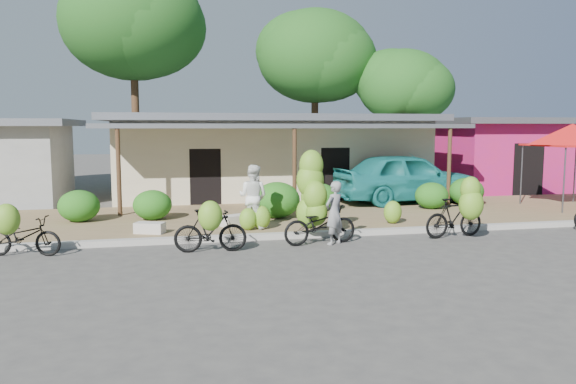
# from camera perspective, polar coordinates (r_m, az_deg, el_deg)

# --- Properties ---
(ground) EXTENTS (100.00, 100.00, 0.00)m
(ground) POSITION_cam_1_polar(r_m,az_deg,el_deg) (12.99, 6.81, -6.19)
(ground) COLOR #44413F
(ground) RESTS_ON ground
(sidewalk) EXTENTS (60.00, 6.00, 0.12)m
(sidewalk) POSITION_cam_1_polar(r_m,az_deg,el_deg) (17.69, 1.47, -2.51)
(sidewalk) COLOR #8E714C
(sidewalk) RESTS_ON ground
(curb) EXTENTS (60.00, 0.25, 0.15)m
(curb) POSITION_cam_1_polar(r_m,az_deg,el_deg) (14.84, 4.26, -4.25)
(curb) COLOR #A8A399
(curb) RESTS_ON ground
(shop_main) EXTENTS (13.00, 8.50, 3.35)m
(shop_main) POSITION_cam_1_polar(r_m,az_deg,el_deg) (23.29, -2.03, 3.81)
(shop_main) COLOR beige
(shop_main) RESTS_ON ground
(shop_pink) EXTENTS (6.00, 6.00, 3.25)m
(shop_pink) POSITION_cam_1_polar(r_m,az_deg,el_deg) (27.27, 20.24, 3.71)
(shop_pink) COLOR #C21D54
(shop_pink) RESTS_ON ground
(tree_far_center) EXTENTS (6.68, 6.68, 10.38)m
(tree_far_center) POSITION_cam_1_polar(r_m,az_deg,el_deg) (28.54, -15.89, 16.38)
(tree_far_center) COLOR #543621
(tree_far_center) RESTS_ON ground
(tree_center_right) EXTENTS (6.01, 5.96, 8.86)m
(tree_center_right) POSITION_cam_1_polar(r_m,az_deg,el_deg) (29.77, 2.35, 13.79)
(tree_center_right) COLOR #543621
(tree_center_right) RESTS_ON ground
(tree_near_right) EXTENTS (4.67, 4.51, 6.74)m
(tree_near_right) POSITION_cam_1_polar(r_m,az_deg,el_deg) (29.03, 11.16, 10.73)
(tree_near_right) COLOR #543621
(tree_near_right) RESTS_ON ground
(hedge_0) EXTENTS (1.19, 1.07, 0.93)m
(hedge_0) POSITION_cam_1_polar(r_m,az_deg,el_deg) (17.41, -20.47, -1.34)
(hedge_0) COLOR #175914
(hedge_0) RESTS_ON sidewalk
(hedge_1) EXTENTS (1.14, 1.03, 0.89)m
(hedge_1) POSITION_cam_1_polar(r_m,az_deg,el_deg) (17.14, -13.61, -1.29)
(hedge_1) COLOR #175914
(hedge_1) RESTS_ON sidewalk
(hedge_2) EXTENTS (1.40, 1.26, 1.10)m
(hedge_2) POSITION_cam_1_polar(r_m,az_deg,el_deg) (17.00, -1.13, -0.81)
(hedge_2) COLOR #175914
(hedge_2) RESTS_ON sidewalk
(hedge_3) EXTENTS (1.15, 1.04, 0.90)m
(hedge_3) POSITION_cam_1_polar(r_m,az_deg,el_deg) (18.53, 3.25, -0.51)
(hedge_3) COLOR #175914
(hedge_3) RESTS_ON sidewalk
(hedge_4) EXTENTS (1.14, 1.03, 0.89)m
(hedge_4) POSITION_cam_1_polar(r_m,az_deg,el_deg) (19.53, 14.38, -0.35)
(hedge_4) COLOR #175914
(hedge_4) RESTS_ON sidewalk
(hedge_5) EXTENTS (1.24, 1.11, 0.96)m
(hedge_5) POSITION_cam_1_polar(r_m,az_deg,el_deg) (20.81, 17.67, 0.06)
(hedge_5) COLOR #175914
(hedge_5) RESTS_ON sidewalk
(red_canopy) EXTENTS (3.50, 3.50, 2.86)m
(red_canopy) POSITION_cam_1_polar(r_m,az_deg,el_deg) (21.44, 26.91, 5.23)
(red_canopy) COLOR #59595E
(red_canopy) RESTS_ON sidewalk
(bike_far_left) EXTENTS (1.79, 1.35, 1.27)m
(bike_far_left) POSITION_cam_1_polar(r_m,az_deg,el_deg) (13.76, -25.50, -3.85)
(bike_far_left) COLOR black
(bike_far_left) RESTS_ON ground
(bike_left) EXTENTS (1.69, 1.17, 1.28)m
(bike_left) POSITION_cam_1_polar(r_m,az_deg,el_deg) (12.91, -7.89, -3.67)
(bike_left) COLOR black
(bike_left) RESTS_ON ground
(bike_center) EXTENTS (1.96, 1.30, 2.30)m
(bike_center) POSITION_cam_1_polar(r_m,az_deg,el_deg) (13.95, 2.81, -1.46)
(bike_center) COLOR black
(bike_center) RESTS_ON ground
(bike_right) EXTENTS (1.78, 1.27, 1.65)m
(bike_right) POSITION_cam_1_polar(r_m,az_deg,el_deg) (15.05, 17.00, -1.96)
(bike_right) COLOR black
(bike_right) RESTS_ON ground
(loose_banana_a) EXTENTS (0.48, 0.41, 0.60)m
(loose_banana_a) POSITION_cam_1_polar(r_m,az_deg,el_deg) (15.05, -4.08, -2.76)
(loose_banana_a) COLOR #78AC2B
(loose_banana_a) RESTS_ON sidewalk
(loose_banana_b) EXTENTS (0.51, 0.44, 0.64)m
(loose_banana_b) POSITION_cam_1_polar(r_m,az_deg,el_deg) (15.18, -2.74, -2.59)
(loose_banana_b) COLOR #78AC2B
(loose_banana_b) RESTS_ON sidewalk
(loose_banana_c) EXTENTS (0.52, 0.44, 0.65)m
(loose_banana_c) POSITION_cam_1_polar(r_m,az_deg,el_deg) (16.32, 10.59, -2.02)
(loose_banana_c) COLOR #78AC2B
(loose_banana_c) RESTS_ON sidewalk
(sack_near) EXTENTS (0.94, 0.76, 0.30)m
(sack_near) POSITION_cam_1_polar(r_m,az_deg,el_deg) (15.78, -5.30, -2.88)
(sack_near) COLOR beige
(sack_near) RESTS_ON sidewalk
(sack_far) EXTENTS (0.84, 0.63, 0.28)m
(sack_far) POSITION_cam_1_polar(r_m,az_deg,el_deg) (15.05, -13.86, -3.55)
(sack_far) COLOR beige
(sack_far) RESTS_ON sidewalk
(vendor) EXTENTS (0.68, 0.63, 1.56)m
(vendor) POSITION_cam_1_polar(r_m,az_deg,el_deg) (13.76, 4.71, -2.13)
(vendor) COLOR gray
(vendor) RESTS_ON ground
(bystander) EXTENTS (1.07, 1.01, 1.74)m
(bystander) POSITION_cam_1_polar(r_m,az_deg,el_deg) (15.25, -3.58, -0.47)
(bystander) COLOR white
(bystander) RESTS_ON sidewalk
(teal_van) EXTENTS (5.53, 2.63, 1.83)m
(teal_van) POSITION_cam_1_polar(r_m,az_deg,el_deg) (20.90, 11.95, 1.45)
(teal_van) COLOR #1C7F7F
(teal_van) RESTS_ON sidewalk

